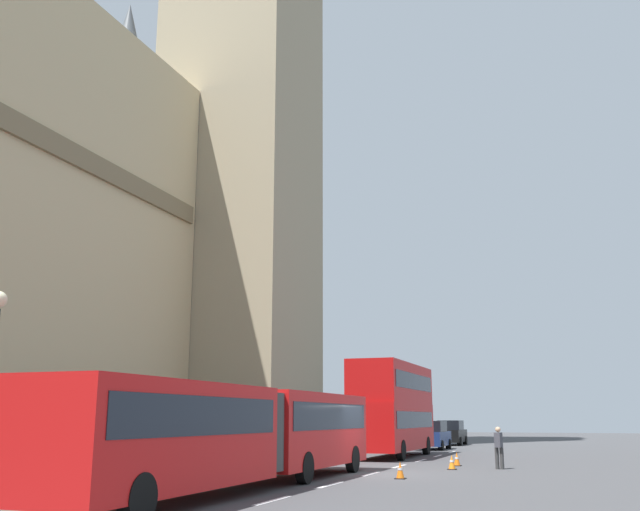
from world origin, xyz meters
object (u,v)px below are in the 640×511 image
Objects in this scene: articulated_bus at (245,428)px; traffic_cone_east at (457,459)px; pedestrian_near_cones at (499,446)px; traffic_cone_west at (400,470)px; double_decker_bus at (393,405)px; sedan_trailing at (451,433)px; traffic_cone_middle at (452,462)px; sedan_lead at (432,435)px.

articulated_bus reaches higher than traffic_cone_east.
traffic_cone_west is at bearing 155.41° from pedestrian_near_cones.
traffic_cone_east is at bearing -144.77° from double_decker_bus.
sedan_trailing is 26.86m from traffic_cone_middle.
sedan_lead is at bearing 8.10° from traffic_cone_west.
double_decker_bus reaches higher than pedestrian_near_cones.
sedan_lead reaches higher than traffic_cone_east.
sedan_lead reaches higher than traffic_cone_west.
traffic_cone_west is 0.34× the size of pedestrian_near_cones.
double_decker_bus is 5.78× the size of pedestrian_near_cones.
traffic_cone_middle is at bearing -152.02° from double_decker_bus.
sedan_lead is at bearing -1.21° from double_decker_bus.
traffic_cone_west is (5.05, -3.53, -1.46)m from articulated_bus.
traffic_cone_east is at bearing -5.94° from traffic_cone_west.
articulated_bus is 12.74m from pedestrian_near_cones.
traffic_cone_west is at bearing 169.66° from traffic_cone_middle.
traffic_cone_west is at bearing -173.82° from sedan_trailing.
traffic_cone_middle is at bearing -23.70° from articulated_bus.
sedan_trailing is 31.81m from traffic_cone_west.
pedestrian_near_cones is at bearing -64.09° from traffic_cone_middle.
pedestrian_near_cones is (-25.62, -6.17, -0.00)m from sedan_trailing.
double_decker_bus is at bearing 39.83° from pedestrian_near_cones.
traffic_cone_west is at bearing 174.06° from traffic_cone_east.
articulated_bus is at bearing 150.41° from pedestrian_near_cones.
sedan_trailing is at bearing 13.54° from pedestrian_near_cones.
traffic_cone_west is 5.20m from traffic_cone_middle.
sedan_lead is 18.75m from traffic_cone_middle.
traffic_cone_west is 6.63m from pedestrian_near_cones.
articulated_bus is 18.60m from double_decker_bus.
traffic_cone_east is 0.34× the size of pedestrian_near_cones.
traffic_cone_west is 1.00× the size of traffic_cone_middle.
pedestrian_near_cones is at bearing -166.46° from sedan_trailing.
articulated_bus is 28.43m from sedan_lead.
pedestrian_near_cones reaches higher than traffic_cone_west.
pedestrian_near_cones is (6.00, -2.74, 0.63)m from traffic_cone_west.
double_decker_bus reaches higher than traffic_cone_west.
double_decker_bus is at bearing 178.79° from sedan_lead.
articulated_bus is at bearing 145.05° from traffic_cone_west.
sedan_trailing is at bearing 6.18° from traffic_cone_west.
traffic_cone_west is at bearing -34.95° from articulated_bus.
double_decker_bus is 9.82m from traffic_cone_middle.
sedan_trailing is at bearing 0.67° from sedan_lead.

